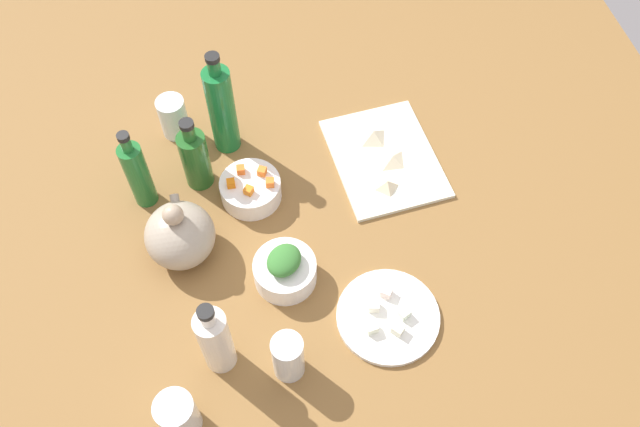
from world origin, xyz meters
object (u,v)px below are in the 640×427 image
drinking_glass_0 (288,357)px  drinking_glass_2 (178,415)px  cutting_board (384,158)px  bowl_greens (285,271)px  plate_tofu (388,316)px  bottle_1 (215,340)px  drinking_glass_1 (173,117)px  bottle_0 (222,109)px  bowl_carrots (251,189)px  bottle_3 (138,174)px  bottle_2 (195,158)px  teapot (180,235)px

drinking_glass_0 → drinking_glass_2: drinking_glass_0 is taller
cutting_board → bowl_greens: bearing=132.5°
plate_tofu → bottle_1: (-1.69, 34.51, 9.11)cm
bowl_greens → drinking_glass_1: bearing=22.7°
bottle_0 → bowl_carrots: bearing=-168.8°
bottle_1 → cutting_board: bearing=-47.0°
bowl_carrots → drinking_glass_1: drinking_glass_1 is taller
bottle_3 → drinking_glass_0: (-46.33, -24.67, -3.50)cm
drinking_glass_2 → bottle_3: bearing=3.4°
bottle_1 → bottle_3: 43.33cm
bottle_1 → bottle_2: bearing=-0.9°
cutting_board → bottle_3: size_ratio=1.33×
teapot → drinking_glass_2: teapot is taller
drinking_glass_1 → bowl_greens: bearing=-157.3°
bottle_1 → drinking_glass_1: (60.28, 3.33, -4.43)cm
bottle_1 → bottle_3: (41.66, 11.90, -0.08)cm
teapot → bottle_3: (15.41, 7.18, 3.20)cm
bowl_greens → bottle_0: 40.70cm
bowl_greens → bottle_2: size_ratio=0.65×
cutting_board → drinking_glass_1: size_ratio=2.86×
bottle_0 → bottle_3: bearing=121.1°
plate_tofu → drinking_glass_1: (58.59, 37.84, 4.68)cm
teapot → bowl_greens: bearing=-119.0°
cutting_board → drinking_glass_0: (-46.01, 31.54, 5.63)cm
bottle_2 → bottle_3: bottle_3 is taller
plate_tofu → bottle_1: size_ratio=0.93×
bottle_1 → teapot: bearing=10.2°
cutting_board → bottle_2: 44.40cm
teapot → drinking_glass_2: size_ratio=1.59×
bottle_1 → drinking_glass_0: size_ratio=1.86×
bottle_1 → bowl_carrots: bearing=-17.4°
bottle_2 → drinking_glass_2: bottle_2 is taller
plate_tofu → bottle_2: 55.02cm
cutting_board → bottle_3: 56.95cm
plate_tofu → bottle_1: bearing=92.8°
teapot → drinking_glass_2: bearing=173.9°
bowl_greens → bottle_0: bottle_0 is taller
bowl_carrots → bottle_2: 14.22cm
cutting_board → teapot: 51.65cm
drinking_glass_2 → drinking_glass_0: bearing=-73.2°
bowl_carrots → bottle_3: 24.98cm
drinking_glass_2 → bowl_greens: bearing=-42.9°
bottle_0 → bottle_1: size_ratio=1.26×
bottle_2 → drinking_glass_2: bearing=170.4°
bottle_3 → bottle_2: bearing=-77.7°
bowl_carrots → bottle_0: bearing=11.2°
bottle_0 → bottle_2: bottle_0 is taller
bottle_1 → drinking_glass_2: bearing=142.0°
bottle_1 → drinking_glass_0: (-4.67, -12.77, -3.58)cm
cutting_board → bowl_greens: size_ratio=2.29×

